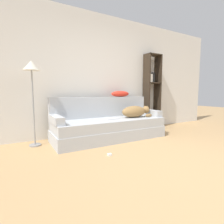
{
  "coord_description": "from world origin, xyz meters",
  "views": [
    {
      "loc": [
        -1.93,
        -1.39,
        0.94
      ],
      "look_at": [
        -0.23,
        1.59,
        0.56
      ],
      "focal_mm": 28.0,
      "sensor_mm": 36.0,
      "label": 1
    }
  ],
  "objects": [
    {
      "name": "laptop",
      "position": [
        -0.21,
        1.65,
        0.42
      ],
      "size": [
        0.32,
        0.23,
        0.02
      ],
      "rotation": [
        0.0,
        0.0,
        0.1
      ],
      "color": "silver",
      "rests_on": "couch"
    },
    {
      "name": "floor_lamp",
      "position": [
        -1.62,
        1.93,
        1.27
      ],
      "size": [
        0.28,
        0.28,
        1.48
      ],
      "color": "gray",
      "rests_on": "ground_plane"
    },
    {
      "name": "couch",
      "position": [
        -0.23,
        1.69,
        0.2
      ],
      "size": [
        2.28,
        0.85,
        0.41
      ],
      "color": "#B2B7BC",
      "rests_on": "ground_plane"
    },
    {
      "name": "dog",
      "position": [
        0.37,
        1.62,
        0.54
      ],
      "size": [
        0.7,
        0.3,
        0.25
      ],
      "color": "olive",
      "rests_on": "couch"
    },
    {
      "name": "power_adapter",
      "position": [
        -0.7,
        0.84,
        0.01
      ],
      "size": [
        0.06,
        0.06,
        0.03
      ],
      "color": "white",
      "rests_on": "ground_plane"
    },
    {
      "name": "couch_arm_right",
      "position": [
        0.84,
        1.68,
        0.48
      ],
      "size": [
        0.15,
        0.66,
        0.14
      ],
      "color": "#B2B7BC",
      "rests_on": "couch"
    },
    {
      "name": "bookshelf",
      "position": [
        1.3,
        2.13,
        1.07
      ],
      "size": [
        0.43,
        0.26,
        1.94
      ],
      "color": "#2D2319",
      "rests_on": "ground_plane"
    },
    {
      "name": "ground_plane",
      "position": [
        0.0,
        0.0,
        0.0
      ],
      "size": [
        20.0,
        20.0,
        0.0
      ],
      "primitive_type": "plane",
      "color": "tan"
    },
    {
      "name": "wall_back",
      "position": [
        0.0,
        2.31,
        1.35
      ],
      "size": [
        7.01,
        0.06,
        2.7
      ],
      "color": "silver",
      "rests_on": "ground_plane"
    },
    {
      "name": "couch_arm_left",
      "position": [
        -1.29,
        1.68,
        0.48
      ],
      "size": [
        0.15,
        0.66,
        0.14
      ],
      "color": "#B2B7BC",
      "rests_on": "couch"
    },
    {
      "name": "throw_pillow",
      "position": [
        0.25,
        2.05,
        0.92
      ],
      "size": [
        0.46,
        0.2,
        0.14
      ],
      "color": "red",
      "rests_on": "couch_backrest"
    },
    {
      "name": "couch_backrest",
      "position": [
        -0.23,
        2.04,
        0.63
      ],
      "size": [
        2.24,
        0.15,
        0.44
      ],
      "color": "#B2B7BC",
      "rests_on": "couch"
    }
  ]
}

